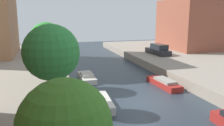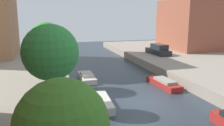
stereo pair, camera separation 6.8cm
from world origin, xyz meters
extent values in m
plane|color=#28333D|center=(0.00, 0.00, 0.00)|extent=(84.00, 84.00, 0.00)
cube|color=brown|center=(18.00, 18.64, 5.07)|extent=(10.00, 10.14, 8.13)
sphere|color=#3D7725|center=(-6.83, -11.46, 4.55)|extent=(1.90, 1.90, 1.90)
cylinder|color=brown|center=(-6.83, -5.33, 2.59)|extent=(0.28, 0.28, 3.19)
sphere|color=#308A3C|center=(-6.83, -5.33, 5.06)|extent=(2.51, 2.51, 2.51)
cylinder|color=brown|center=(-6.83, 0.37, 2.41)|extent=(0.30, 0.30, 2.81)
sphere|color=#316F27|center=(-6.83, 0.37, 4.64)|extent=(2.37, 2.37, 2.37)
cylinder|color=brown|center=(-6.83, 5.47, 2.26)|extent=(0.26, 0.26, 2.52)
sphere|color=#288A2C|center=(-6.83, 5.47, 4.57)|extent=(3.00, 3.00, 3.00)
cube|color=black|center=(8.89, 14.72, 1.37)|extent=(1.96, 4.84, 0.74)
cube|color=#1E2328|center=(8.89, 14.37, 2.13)|extent=(1.65, 2.69, 0.79)
cube|color=beige|center=(-3.39, 0.11, 0.29)|extent=(1.84, 3.88, 0.58)
cube|color=beige|center=(-3.01, 7.46, 0.26)|extent=(1.37, 4.00, 0.52)
cube|color=#B2ADA3|center=(-3.01, 7.40, 0.65)|extent=(1.16, 2.21, 0.26)
cube|color=maroon|center=(3.64, 3.33, 0.26)|extent=(1.54, 4.54, 0.51)
cube|color=gray|center=(3.64, 3.06, 0.63)|extent=(1.23, 2.52, 0.24)
camera|label=1|loc=(-7.15, -15.81, 6.69)|focal=37.47mm
camera|label=2|loc=(-7.08, -15.82, 6.69)|focal=37.47mm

